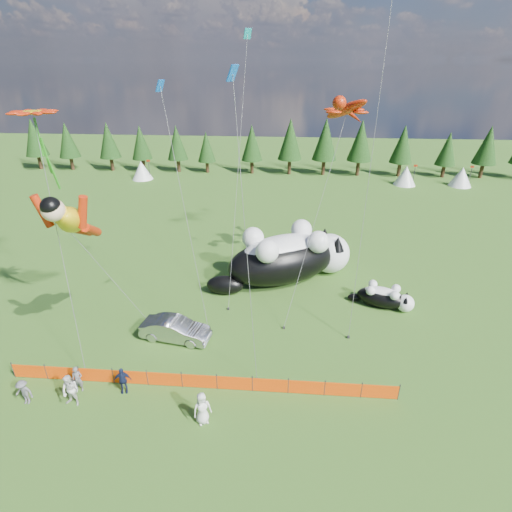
# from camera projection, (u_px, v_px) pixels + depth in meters

# --- Properties ---
(ground) EXTENTS (160.00, 160.00, 0.00)m
(ground) POSITION_uv_depth(u_px,v_px,m) (210.00, 353.00, 25.37)
(ground) COLOR #0E3409
(ground) RESTS_ON ground
(safety_fence) EXTENTS (22.06, 0.06, 1.10)m
(safety_fence) POSITION_uv_depth(u_px,v_px,m) (199.00, 381.00, 22.47)
(safety_fence) COLOR #262626
(safety_fence) RESTS_ON ground
(tree_line) EXTENTS (90.00, 4.00, 8.00)m
(tree_line) POSITION_uv_depth(u_px,v_px,m) (260.00, 149.00, 63.85)
(tree_line) COLOR black
(tree_line) RESTS_ON ground
(festival_tents) EXTENTS (50.00, 3.20, 2.80)m
(festival_tents) POSITION_uv_depth(u_px,v_px,m) (331.00, 174.00, 59.75)
(festival_tents) COLOR white
(festival_tents) RESTS_ON ground
(cat_large) EXTENTS (11.89, 8.43, 4.63)m
(cat_large) POSITION_uv_depth(u_px,v_px,m) (290.00, 256.00, 32.96)
(cat_large) COLOR black
(cat_large) RESTS_ON ground
(cat_small) EXTENTS (4.74, 2.78, 1.76)m
(cat_small) POSITION_uv_depth(u_px,v_px,m) (385.00, 297.00, 29.84)
(cat_small) COLOR black
(cat_small) RESTS_ON ground
(car) EXTENTS (4.81, 2.31, 1.52)m
(car) POSITION_uv_depth(u_px,v_px,m) (175.00, 329.00, 26.36)
(car) COLOR #AAAAAE
(car) RESTS_ON ground
(spectator_a) EXTENTS (0.64, 0.47, 1.62)m
(spectator_a) POSITION_uv_depth(u_px,v_px,m) (78.00, 379.00, 22.18)
(spectator_a) COLOR #5B5A5F
(spectator_a) RESTS_ON ground
(spectator_b) EXTENTS (1.03, 0.71, 1.96)m
(spectator_b) POSITION_uv_depth(u_px,v_px,m) (71.00, 391.00, 21.17)
(spectator_b) COLOR silver
(spectator_b) RESTS_ON ground
(spectator_c) EXTENTS (1.05, 0.70, 1.65)m
(spectator_c) POSITION_uv_depth(u_px,v_px,m) (122.00, 380.00, 22.09)
(spectator_c) COLOR #151C3A
(spectator_c) RESTS_ON ground
(spectator_d) EXTENTS (1.03, 0.58, 1.54)m
(spectator_d) POSITION_uv_depth(u_px,v_px,m) (24.00, 392.00, 21.36)
(spectator_d) COLOR #5B5A5F
(spectator_d) RESTS_ON ground
(spectator_e) EXTENTS (1.09, 0.96, 1.88)m
(spectator_e) POSITION_uv_depth(u_px,v_px,m) (202.00, 408.00, 20.16)
(spectator_e) COLOR silver
(spectator_e) RESTS_ON ground
(superhero_kite) EXTENTS (5.98, 6.13, 11.20)m
(superhero_kite) POSITION_uv_depth(u_px,v_px,m) (71.00, 220.00, 22.34)
(superhero_kite) COLOR #DDB30B
(superhero_kite) RESTS_ON ground
(gecko_kite) EXTENTS (6.98, 11.88, 16.26)m
(gecko_kite) POSITION_uv_depth(u_px,v_px,m) (346.00, 109.00, 28.89)
(gecko_kite) COLOR #B42309
(gecko_kite) RESTS_ON ground
(flower_kite) EXTENTS (4.01, 6.20, 15.05)m
(flower_kite) POSITION_uv_depth(u_px,v_px,m) (34.00, 116.00, 21.51)
(flower_kite) COLOR #B42309
(flower_kite) RESTS_ON ground
(diamond_kite_a) EXTENTS (3.72, 5.91, 16.55)m
(diamond_kite_a) POSITION_uv_depth(u_px,v_px,m) (163.00, 98.00, 25.23)
(diamond_kite_a) COLOR blue
(diamond_kite_a) RESTS_ON ground
(diamond_kite_b) EXTENTS (1.59, 5.84, 21.17)m
(diamond_kite_b) POSITION_uv_depth(u_px,v_px,m) (390.00, 17.00, 22.76)
(diamond_kite_b) COLOR #0E9FAB
(diamond_kite_b) RESTS_ON ground
(diamond_kite_c) EXTENTS (1.70, 3.00, 17.00)m
(diamond_kite_c) POSITION_uv_depth(u_px,v_px,m) (234.00, 91.00, 18.49)
(diamond_kite_c) COLOR blue
(diamond_kite_c) RESTS_ON ground
(diamond_kite_d) EXTENTS (1.41, 8.17, 19.91)m
(diamond_kite_d) POSITION_uv_depth(u_px,v_px,m) (246.00, 52.00, 28.64)
(diamond_kite_d) COLOR #0E9FAB
(diamond_kite_d) RESTS_ON ground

